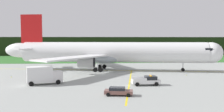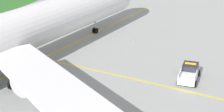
# 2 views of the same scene
# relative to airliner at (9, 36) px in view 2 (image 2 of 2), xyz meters

# --- Properties ---
(ground) EXTENTS (320.00, 320.00, 0.00)m
(ground) POSITION_rel_airliner_xyz_m (-3.42, -6.87, -5.08)
(ground) COLOR #969A96
(taxiway_centerline_main) EXTENTS (81.70, 14.24, 0.01)m
(taxiway_centerline_main) POSITION_rel_airliner_xyz_m (0.58, -0.10, -5.08)
(taxiway_centerline_main) COLOR yellow
(taxiway_centerline_main) RESTS_ON ground
(taxiway_centerline_spur) EXTENTS (6.21, 34.66, 0.01)m
(taxiway_centerline_spur) POSITION_rel_airliner_xyz_m (2.98, -18.32, -5.08)
(taxiway_centerline_spur) COLOR yellow
(taxiway_centerline_spur) RESTS_ON ground
(airliner) EXTENTS (62.27, 44.11, 16.13)m
(airliner) POSITION_rel_airliner_xyz_m (0.00, 0.00, 0.00)
(airliner) COLOR silver
(airliner) RESTS_ON ground
(ops_pickup_truck) EXTENTS (5.44, 2.39, 1.94)m
(ops_pickup_truck) POSITION_rel_airliner_xyz_m (5.80, -21.99, -4.18)
(ops_pickup_truck) COLOR white
(ops_pickup_truck) RESTS_ON ground
(taxiway_edge_light_east) EXTENTS (0.12, 0.12, 0.43)m
(taxiway_edge_light_east) POSITION_rel_airliner_xyz_m (17.94, -11.07, -4.85)
(taxiway_edge_light_east) COLOR yellow
(taxiway_edge_light_east) RESTS_ON ground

